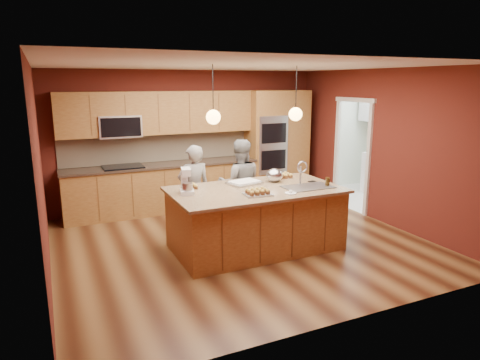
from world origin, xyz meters
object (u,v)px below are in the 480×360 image
person_left (194,190)px  stand_mixer (186,183)px  person_right (240,184)px  island (256,218)px  mixing_bowl (274,175)px

person_left → stand_mixer: size_ratio=4.09×
person_left → person_right: bearing=179.2°
island → mixing_bowl: size_ratio=9.71×
person_right → mixing_bowl: bearing=131.2°
island → stand_mixer: (-1.03, 0.15, 0.61)m
stand_mixer → mixing_bowl: 1.49m
island → person_right: size_ratio=1.64×
person_left → mixing_bowl: (1.11, -0.68, 0.28)m
mixing_bowl → person_right: bearing=112.9°
person_right → mixing_bowl: size_ratio=5.92×
person_left → mixing_bowl: bearing=147.8°
stand_mixer → island: bearing=5.3°
person_left → mixing_bowl: person_left is taller
island → stand_mixer: bearing=171.7°
person_left → stand_mixer: (-0.38, -0.81, 0.34)m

